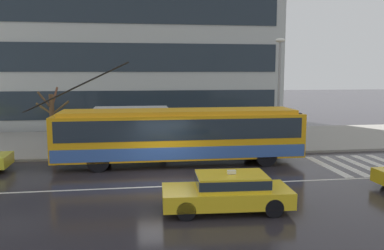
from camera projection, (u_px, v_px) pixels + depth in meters
name	position (u px, v px, depth m)	size (l,w,h in m)	color
ground_plane	(166.00, 179.00, 17.52)	(160.00, 160.00, 0.00)	#272329
sidewalk_slab	(155.00, 141.00, 26.65)	(80.00, 10.00, 0.14)	gray
crosswalk_stripe_edge_near	(327.00, 166.00, 19.81)	(0.44, 4.40, 0.01)	beige
crosswalk_stripe_inner_a	(344.00, 166.00, 19.94)	(0.44, 4.40, 0.01)	beige
crosswalk_stripe_center	(361.00, 165.00, 20.07)	(0.44, 4.40, 0.01)	beige
crosswalk_stripe_inner_b	(377.00, 164.00, 20.20)	(0.44, 4.40, 0.01)	beige
lane_centre_line	(168.00, 186.00, 16.34)	(72.00, 0.14, 0.01)	silver
trolleybus	(180.00, 134.00, 20.12)	(13.61, 2.65, 5.16)	orange
taxi_oncoming_near	(228.00, 190.00, 13.43)	(4.38, 1.97, 1.39)	yellow
bus_shelter	(131.00, 117.00, 23.57)	(4.25, 1.68, 2.47)	gray
pedestrian_at_shelter	(161.00, 121.00, 23.89)	(1.26, 1.26, 1.93)	navy
pedestrian_approaching_curb	(138.00, 121.00, 24.31)	(1.28, 1.28, 1.90)	#19394D
pedestrian_walking_past	(90.00, 128.00, 21.65)	(1.35, 1.35, 1.87)	black
pedestrian_waiting_by_pole	(88.00, 121.00, 23.73)	(1.49, 1.49, 1.99)	#594047
street_lamp	(279.00, 84.00, 23.31)	(0.60, 0.32, 6.44)	gray
street_tree_bare	(52.00, 117.00, 23.40)	(2.10, 1.44, 3.61)	brown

